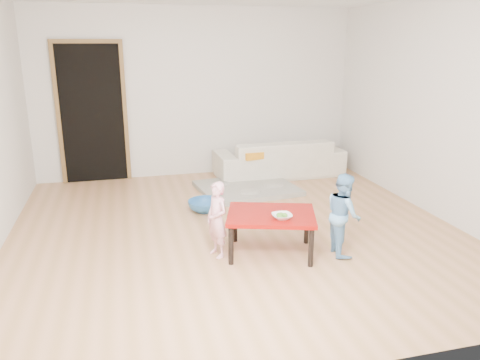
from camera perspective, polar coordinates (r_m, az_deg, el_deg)
name	(u,v)px	position (r m, az deg, el deg)	size (l,w,h in m)	color
floor	(236,229)	(5.40, -0.53, -6.04)	(5.00, 5.00, 0.01)	#B07F4B
back_wall	(197,93)	(7.48, -5.23, 10.51)	(5.00, 0.02, 2.60)	silver
right_wall	(438,109)	(6.14, 22.97, 8.00)	(0.02, 5.00, 2.60)	silver
doorway	(92,115)	(7.41, -17.55, 7.62)	(1.02, 0.08, 2.11)	brown
sofa	(279,157)	(7.52, 4.75, 2.76)	(2.02, 0.79, 0.59)	silver
cushion	(253,154)	(7.10, 1.63, 3.22)	(0.40, 0.36, 0.11)	orange
red_table	(271,233)	(4.75, 3.78, -6.51)	(0.86, 0.65, 0.43)	maroon
bowl	(282,216)	(4.53, 5.14, -4.44)	(0.19, 0.19, 0.05)	white
broccoli	(282,216)	(4.53, 5.14, -4.38)	(0.12, 0.12, 0.06)	#2D5919
child_pink	(217,220)	(4.63, -2.82, -4.86)	(0.28, 0.18, 0.77)	pink
child_blue	(343,214)	(4.79, 12.50, -4.08)	(0.41, 0.32, 0.84)	#64AEE9
basin	(205,206)	(5.97, -4.25, -3.14)	(0.44, 0.44, 0.14)	#29619C
blanket	(247,188)	(6.78, 0.86, -1.00)	(1.33, 1.11, 0.07)	#A8A394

